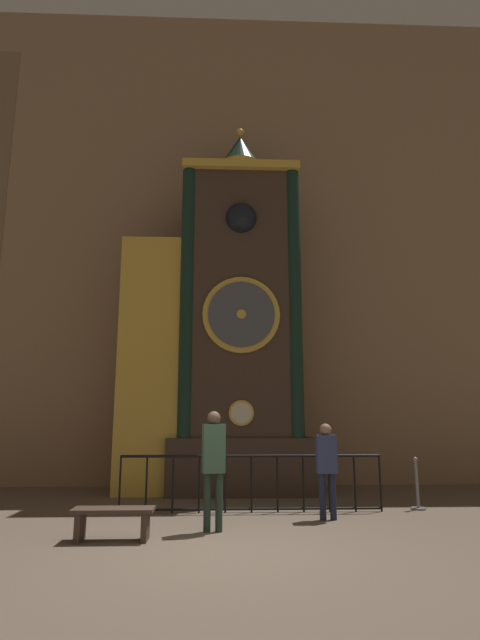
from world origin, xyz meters
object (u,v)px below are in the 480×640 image
visitor_near (214,458)px  visitor_bench (113,518)px  visitor_far (327,461)px  stanchion_post (417,493)px  clock_tower (221,329)px

visitor_near → visitor_bench: visitor_near is taller
visitor_far → visitor_bench: bearing=-156.0°
stanchion_post → visitor_bench: 5.71m
visitor_near → clock_tower: bearing=78.7°
visitor_near → stanchion_post: bearing=14.4°
clock_tower → stanchion_post: (3.75, -2.23, -3.53)m
visitor_bench → visitor_near: bearing=19.9°
visitor_far → visitor_bench: (-3.34, -1.34, -0.65)m
stanchion_post → visitor_bench: (-5.25, -2.24, 0.00)m
clock_tower → visitor_bench: 5.89m
clock_tower → visitor_far: size_ratio=5.79×
visitor_near → visitor_far: size_ratio=1.13×
clock_tower → visitor_far: (1.84, -3.14, -2.88)m
visitor_near → stanchion_post: visitor_near is taller
visitor_near → visitor_bench: bearing=-170.0°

